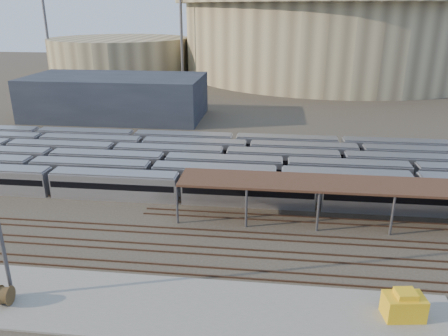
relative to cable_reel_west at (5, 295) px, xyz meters
name	(u,v)px	position (x,y,z in m)	size (l,w,h in m)	color
ground	(240,231)	(19.90, 16.37, -1.09)	(420.00, 420.00, 0.00)	#383026
apron	(171,307)	(14.90, 1.37, -0.99)	(50.00, 9.00, 0.20)	gray
subway_trains	(242,165)	(18.62, 34.87, 0.71)	(126.49, 23.90, 3.60)	silver
inspection_shed	(427,189)	(41.90, 20.37, 3.90)	(60.30, 6.00, 5.30)	#515155
empty_tracks	(237,252)	(19.90, 11.37, -1.00)	(170.00, 9.62, 0.18)	#4C3323
stadium	(332,31)	(44.90, 156.37, 15.38)	(124.00, 124.00, 32.50)	tan
secondary_arena	(120,55)	(-40.10, 146.37, 5.91)	(56.00, 56.00, 14.00)	tan
service_building	(116,97)	(-15.10, 71.37, 3.91)	(42.00, 20.00, 10.00)	#1E232D
floodlight_0	(181,22)	(-10.10, 126.37, 19.56)	(4.00, 1.00, 38.40)	#515155
floodlight_1	(45,21)	(-65.10, 136.37, 19.56)	(4.00, 1.00, 38.40)	#515155
floodlight_3	(248,19)	(9.90, 176.37, 19.56)	(4.00, 1.00, 38.40)	#515155
cable_reel_west	(5,295)	(0.00, 0.00, 0.00)	(1.77, 1.77, 0.99)	brown
yellow_equipment	(404,307)	(35.12, 2.34, 0.16)	(3.36, 2.10, 2.10)	gold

